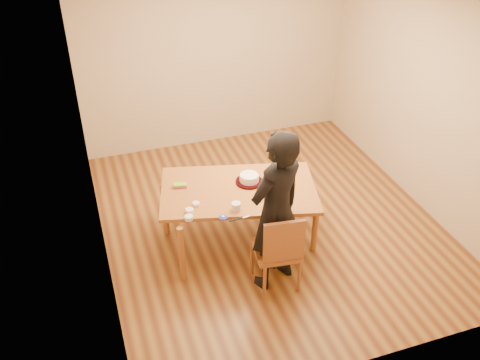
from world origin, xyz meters
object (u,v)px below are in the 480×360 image
object	(u,v)px
dining_table	(239,190)
dining_chair	(276,250)
person	(276,212)
cake_plate	(249,182)
cake	(249,178)

from	to	relation	value
dining_table	dining_chair	bearing A→B (deg)	-64.68
dining_chair	person	size ratio (longest dim) A/B	0.25
cake_plate	cake	bearing A→B (deg)	90.00
person	cake	bearing A→B (deg)	-113.96
dining_chair	cake_plate	size ratio (longest dim) A/B	1.48
cake	person	world-z (taller)	person
dining_chair	dining_table	bearing A→B (deg)	107.91
dining_chair	cake	xyz separation A→B (m)	(0.00, 0.86, 0.36)
cake_plate	person	xyz separation A→B (m)	(-0.00, -0.81, 0.15)
dining_chair	person	distance (m)	0.46
dining_table	cake	xyz separation A→B (m)	(0.15, 0.08, 0.08)
cake_plate	person	world-z (taller)	person
dining_chair	cake	distance (m)	0.93
cake	dining_chair	bearing A→B (deg)	-90.32
dining_chair	cake	size ratio (longest dim) A/B	2.09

